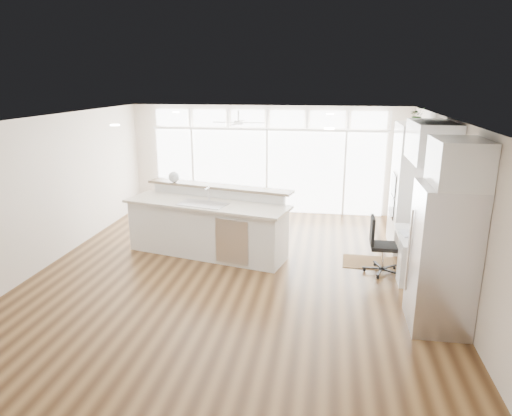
# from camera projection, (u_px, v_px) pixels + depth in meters

# --- Properties ---
(floor) EXTENTS (7.00, 8.00, 0.02)m
(floor) POSITION_uv_depth(u_px,v_px,m) (237.00, 272.00, 8.16)
(floor) COLOR #422914
(floor) RESTS_ON ground
(ceiling) EXTENTS (7.00, 8.00, 0.02)m
(ceiling) POSITION_uv_depth(u_px,v_px,m) (235.00, 119.00, 7.43)
(ceiling) COLOR white
(ceiling) RESTS_ON wall_back
(wall_back) EXTENTS (7.00, 0.04, 2.70)m
(wall_back) POSITION_uv_depth(u_px,v_px,m) (267.00, 160.00, 11.59)
(wall_back) COLOR silver
(wall_back) RESTS_ON floor
(wall_front) EXTENTS (7.00, 0.04, 2.70)m
(wall_front) POSITION_uv_depth(u_px,v_px,m) (144.00, 312.00, 3.99)
(wall_front) COLOR silver
(wall_front) RESTS_ON floor
(wall_left) EXTENTS (0.04, 8.00, 2.70)m
(wall_left) POSITION_uv_depth(u_px,v_px,m) (48.00, 191.00, 8.33)
(wall_left) COLOR silver
(wall_left) RESTS_ON floor
(wall_right) EXTENTS (0.04, 8.00, 2.70)m
(wall_right) POSITION_uv_depth(u_px,v_px,m) (451.00, 207.00, 7.26)
(wall_right) COLOR silver
(wall_right) RESTS_ON floor
(glass_wall) EXTENTS (5.80, 0.06, 2.08)m
(glass_wall) POSITION_uv_depth(u_px,v_px,m) (267.00, 172.00, 11.62)
(glass_wall) COLOR white
(glass_wall) RESTS_ON wall_back
(transom_row) EXTENTS (5.90, 0.06, 0.40)m
(transom_row) POSITION_uv_depth(u_px,v_px,m) (267.00, 119.00, 11.26)
(transom_row) COLOR white
(transom_row) RESTS_ON wall_back
(desk_window) EXTENTS (0.04, 0.85, 0.85)m
(desk_window) POSITION_uv_depth(u_px,v_px,m) (445.00, 191.00, 7.49)
(desk_window) COLOR white
(desk_window) RESTS_ON wall_right
(ceiling_fan) EXTENTS (1.16, 1.16, 0.32)m
(ceiling_fan) POSITION_uv_depth(u_px,v_px,m) (238.00, 118.00, 10.22)
(ceiling_fan) COLOR white
(ceiling_fan) RESTS_ON ceiling
(recessed_lights) EXTENTS (3.40, 3.00, 0.02)m
(recessed_lights) POSITION_uv_depth(u_px,v_px,m) (237.00, 119.00, 7.62)
(recessed_lights) COLOR white
(recessed_lights) RESTS_ON ceiling
(oven_cabinet) EXTENTS (0.64, 1.20, 2.50)m
(oven_cabinet) POSITION_uv_depth(u_px,v_px,m) (411.00, 187.00, 9.05)
(oven_cabinet) COLOR white
(oven_cabinet) RESTS_ON floor
(desk_nook) EXTENTS (0.72, 1.30, 0.76)m
(desk_nook) POSITION_uv_depth(u_px,v_px,m) (418.00, 256.00, 7.86)
(desk_nook) COLOR white
(desk_nook) RESTS_ON floor
(upper_cabinets) EXTENTS (0.64, 1.30, 0.64)m
(upper_cabinets) POSITION_uv_depth(u_px,v_px,m) (432.00, 142.00, 7.32)
(upper_cabinets) COLOR white
(upper_cabinets) RESTS_ON wall_right
(refrigerator) EXTENTS (0.76, 0.90, 2.00)m
(refrigerator) POSITION_uv_depth(u_px,v_px,m) (442.00, 258.00, 6.13)
(refrigerator) COLOR silver
(refrigerator) RESTS_ON floor
(fridge_cabinet) EXTENTS (0.64, 0.90, 0.60)m
(fridge_cabinet) POSITION_uv_depth(u_px,v_px,m) (459.00, 163.00, 5.77)
(fridge_cabinet) COLOR white
(fridge_cabinet) RESTS_ON wall_right
(framed_photos) EXTENTS (0.06, 0.22, 0.80)m
(framed_photos) POSITION_uv_depth(u_px,v_px,m) (436.00, 191.00, 8.12)
(framed_photos) COLOR black
(framed_photos) RESTS_ON wall_right
(kitchen_island) EXTENTS (3.42, 1.93, 1.28)m
(kitchen_island) POSITION_uv_depth(u_px,v_px,m) (207.00, 223.00, 8.82)
(kitchen_island) COLOR white
(kitchen_island) RESTS_ON floor
(rug) EXTENTS (0.97, 0.72, 0.01)m
(rug) POSITION_uv_depth(u_px,v_px,m) (368.00, 262.00, 8.56)
(rug) COLOR #3B2512
(rug) RESTS_ON floor
(office_chair) EXTENTS (0.53, 0.49, 1.02)m
(office_chair) POSITION_uv_depth(u_px,v_px,m) (384.00, 246.00, 7.98)
(office_chair) COLOR black
(office_chair) RESTS_ON floor
(fishbowl) EXTENTS (0.26, 0.26, 0.22)m
(fishbowl) POSITION_uv_depth(u_px,v_px,m) (174.00, 177.00, 9.32)
(fishbowl) COLOR silver
(fishbowl) RESTS_ON kitchen_island
(monitor) EXTENTS (0.16, 0.53, 0.44)m
(monitor) POSITION_uv_depth(u_px,v_px,m) (416.00, 223.00, 7.71)
(monitor) COLOR black
(monitor) RESTS_ON desk_nook
(keyboard) EXTENTS (0.19, 0.36, 0.02)m
(keyboard) POSITION_uv_depth(u_px,v_px,m) (405.00, 234.00, 7.80)
(keyboard) COLOR white
(keyboard) RESTS_ON desk_nook
(potted_plant) EXTENTS (0.29, 0.32, 0.24)m
(potted_plant) POSITION_uv_depth(u_px,v_px,m) (417.00, 117.00, 8.67)
(potted_plant) COLOR #2D5926
(potted_plant) RESTS_ON oven_cabinet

